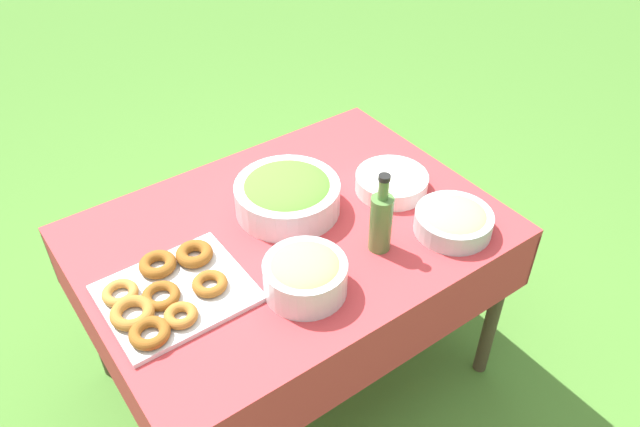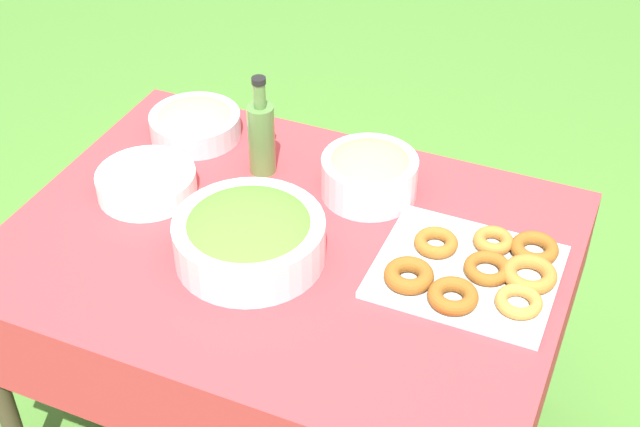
{
  "view_description": "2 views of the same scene",
  "coord_description": "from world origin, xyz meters",
  "px_view_note": "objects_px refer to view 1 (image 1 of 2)",
  "views": [
    {
      "loc": [
        -0.8,
        -1.27,
        2.02
      ],
      "look_at": [
        0.06,
        -0.07,
        0.81
      ],
      "focal_mm": 35.0,
      "sensor_mm": 36.0,
      "label": 1
    },
    {
      "loc": [
        -0.7,
        1.43,
        2.06
      ],
      "look_at": [
        -0.07,
        -0.03,
        0.8
      ],
      "focal_mm": 50.0,
      "sensor_mm": 36.0,
      "label": 2
    }
  ],
  "objects_px": {
    "bread_bowl": "(305,274)",
    "plate_stack": "(392,183)",
    "pasta_bowl": "(454,220)",
    "olive_oil_bottle": "(381,221)",
    "salad_bowl": "(287,194)",
    "donut_platter": "(169,292)"
  },
  "relations": [
    {
      "from": "plate_stack",
      "to": "bread_bowl",
      "type": "xyz_separation_m",
      "value": [
        -0.51,
        -0.22,
        0.03
      ]
    },
    {
      "from": "donut_platter",
      "to": "plate_stack",
      "type": "relative_size",
      "value": 1.68
    },
    {
      "from": "salad_bowl",
      "to": "donut_platter",
      "type": "height_order",
      "value": "salad_bowl"
    },
    {
      "from": "salad_bowl",
      "to": "pasta_bowl",
      "type": "distance_m",
      "value": 0.53
    },
    {
      "from": "pasta_bowl",
      "to": "olive_oil_bottle",
      "type": "xyz_separation_m",
      "value": [
        -0.24,
        0.07,
        0.06
      ]
    },
    {
      "from": "donut_platter",
      "to": "salad_bowl",
      "type": "bearing_deg",
      "value": 15.34
    },
    {
      "from": "plate_stack",
      "to": "bread_bowl",
      "type": "relative_size",
      "value": 1.04
    },
    {
      "from": "pasta_bowl",
      "to": "donut_platter",
      "type": "height_order",
      "value": "pasta_bowl"
    },
    {
      "from": "salad_bowl",
      "to": "plate_stack",
      "type": "relative_size",
      "value": 1.39
    },
    {
      "from": "pasta_bowl",
      "to": "plate_stack",
      "type": "relative_size",
      "value": 0.99
    },
    {
      "from": "donut_platter",
      "to": "bread_bowl",
      "type": "bearing_deg",
      "value": -31.49
    },
    {
      "from": "pasta_bowl",
      "to": "olive_oil_bottle",
      "type": "bearing_deg",
      "value": 162.61
    },
    {
      "from": "bread_bowl",
      "to": "plate_stack",
      "type": "bearing_deg",
      "value": 23.04
    },
    {
      "from": "pasta_bowl",
      "to": "donut_platter",
      "type": "bearing_deg",
      "value": 163.1
    },
    {
      "from": "pasta_bowl",
      "to": "bread_bowl",
      "type": "height_order",
      "value": "bread_bowl"
    },
    {
      "from": "pasta_bowl",
      "to": "olive_oil_bottle",
      "type": "distance_m",
      "value": 0.26
    },
    {
      "from": "pasta_bowl",
      "to": "salad_bowl",
      "type": "bearing_deg",
      "value": 132.8
    },
    {
      "from": "plate_stack",
      "to": "salad_bowl",
      "type": "bearing_deg",
      "value": 161.24
    },
    {
      "from": "olive_oil_bottle",
      "to": "plate_stack",
      "type": "bearing_deg",
      "value": 42.0
    },
    {
      "from": "salad_bowl",
      "to": "pasta_bowl",
      "type": "height_order",
      "value": "salad_bowl"
    },
    {
      "from": "salad_bowl",
      "to": "donut_platter",
      "type": "xyz_separation_m",
      "value": [
        -0.49,
        -0.13,
        -0.04
      ]
    },
    {
      "from": "donut_platter",
      "to": "plate_stack",
      "type": "height_order",
      "value": "plate_stack"
    }
  ]
}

